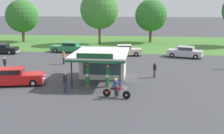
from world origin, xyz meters
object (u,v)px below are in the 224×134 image
at_px(motorcycle_with_rider, 116,90).
at_px(parked_car_second_row_spare, 185,52).
at_px(gas_pump_nearside, 88,76).
at_px(bystander_admiring_sedan, 65,82).
at_px(bystander_chatting_near_pumps, 5,64).
at_px(parked_car_back_row_far_right, 124,51).
at_px(bystander_standing_back_lot, 64,57).
at_px(featured_classic_sedan, 15,77).
at_px(bystander_strolling_foreground, 155,70).
at_px(parked_car_back_row_far_left, 69,48).
at_px(gas_pump_offside, 107,77).

relative_size(motorcycle_with_rider, parked_car_second_row_spare, 0.44).
relative_size(gas_pump_nearside, bystander_admiring_sedan, 1.23).
bearing_deg(bystander_chatting_near_pumps, parked_car_back_row_far_right, 42.00).
relative_size(parked_car_second_row_spare, bystander_standing_back_lot, 3.08).
bearing_deg(featured_classic_sedan, bystander_chatting_near_pumps, 124.57).
bearing_deg(bystander_strolling_foreground, parked_car_back_row_far_left, 131.80).
bearing_deg(bystander_chatting_near_pumps, bystander_admiring_sedan, -38.24).
bearing_deg(parked_car_back_row_far_left, parked_car_second_row_spare, -7.92).
bearing_deg(parked_car_back_row_far_right, bystander_admiring_sedan, -101.15).
height_order(motorcycle_with_rider, bystander_chatting_near_pumps, motorcycle_with_rider).
relative_size(gas_pump_nearside, motorcycle_with_rider, 0.93).
relative_size(motorcycle_with_rider, bystander_admiring_sedan, 1.32).
relative_size(gas_pump_offside, parked_car_back_row_far_right, 0.37).
distance_m(gas_pump_offside, featured_classic_sedan, 8.49).
relative_size(parked_car_back_row_far_left, parked_car_back_row_far_right, 1.03).
bearing_deg(parked_car_second_row_spare, gas_pump_offside, -119.67).
xyz_separation_m(featured_classic_sedan, bystander_strolling_foreground, (12.77, 4.13, 0.08)).
relative_size(gas_pump_nearside, bystander_standing_back_lot, 1.25).
bearing_deg(parked_car_back_row_far_right, gas_pump_nearside, -97.37).
xyz_separation_m(motorcycle_with_rider, bystander_strolling_foreground, (3.22, 6.72, 0.15)).
xyz_separation_m(featured_classic_sedan, bystander_admiring_sedan, (5.21, -1.74, 0.18)).
bearing_deg(bystander_admiring_sedan, featured_classic_sedan, 161.52).
relative_size(gas_pump_offside, parked_car_second_row_spare, 0.39).
bearing_deg(motorcycle_with_rider, parked_car_second_row_spare, 67.14).
height_order(featured_classic_sedan, bystander_chatting_near_pumps, featured_classic_sedan).
bearing_deg(parked_car_back_row_far_right, bystander_standing_back_lot, -135.03).
bearing_deg(motorcycle_with_rider, gas_pump_offside, 110.10).
distance_m(parked_car_back_row_far_right, bystander_admiring_sedan, 18.38).
xyz_separation_m(gas_pump_offside, parked_car_back_row_far_right, (0.28, 15.95, -0.22)).
relative_size(gas_pump_offside, bystander_standing_back_lot, 1.20).
relative_size(gas_pump_offside, bystander_strolling_foreground, 1.31).
bearing_deg(featured_classic_sedan, motorcycle_with_rider, -15.15).
bearing_deg(parked_car_back_row_far_right, gas_pump_offside, -91.01).
height_order(parked_car_back_row_far_right, bystander_admiring_sedan, bystander_admiring_sedan).
xyz_separation_m(parked_car_back_row_far_right, bystander_standing_back_lot, (-6.89, -6.89, 0.19)).
bearing_deg(motorcycle_with_rider, bystander_admiring_sedan, 168.98).
bearing_deg(bystander_admiring_sedan, parked_car_back_row_far_left, 104.27).
relative_size(gas_pump_offside, featured_classic_sedan, 0.37).
distance_m(parked_car_second_row_spare, bystander_admiring_sedan, 21.40).
relative_size(bystander_chatting_near_pumps, bystander_admiring_sedan, 0.90).
distance_m(motorcycle_with_rider, bystander_admiring_sedan, 4.43).
bearing_deg(gas_pump_nearside, featured_classic_sedan, -177.13).
bearing_deg(featured_classic_sedan, gas_pump_nearside, 2.87).
relative_size(gas_pump_offside, bystander_chatting_near_pumps, 1.32).
bearing_deg(bystander_strolling_foreground, gas_pump_offside, -138.45).
height_order(parked_car_back_row_far_left, parked_car_back_row_far_right, parked_car_back_row_far_right).
relative_size(motorcycle_with_rider, parked_car_back_row_far_left, 0.40).
distance_m(motorcycle_with_rider, parked_car_back_row_far_left, 22.90).
height_order(bystander_strolling_foreground, bystander_admiring_sedan, bystander_admiring_sedan).
height_order(gas_pump_nearside, bystander_admiring_sedan, gas_pump_nearside).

